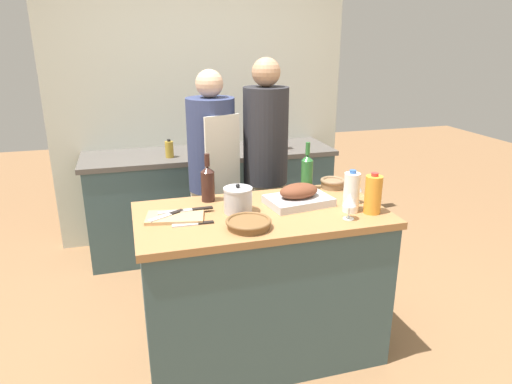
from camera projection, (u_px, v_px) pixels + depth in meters
ground_plane at (261, 348)px, 2.80m from camera, size 12.00×12.00×0.00m
kitchen_island at (261, 283)px, 2.66m from camera, size 1.38×0.72×0.90m
back_counter at (212, 200)px, 4.05m from camera, size 2.13×0.60×0.88m
back_wall at (201, 100)px, 4.10m from camera, size 2.63×0.10×2.55m
roasting_pan at (299, 196)px, 2.61m from camera, size 0.39×0.29×0.12m
wicker_basket at (249, 223)px, 2.29m from camera, size 0.23×0.23×0.05m
cutting_board at (175, 217)px, 2.42m from camera, size 0.33×0.23×0.02m
stock_pot at (238, 200)px, 2.49m from camera, size 0.16×0.16×0.16m
mixing_bowl at (333, 183)px, 2.90m from camera, size 0.16×0.16×0.06m
juice_jug at (373, 194)px, 2.47m from camera, size 0.09×0.09×0.23m
milk_jug at (351, 192)px, 2.49m from camera, size 0.09×0.09×0.24m
wine_bottle_green at (208, 183)px, 2.65m from camera, size 0.08×0.08×0.28m
wine_bottle_dark at (307, 171)px, 2.85m from camera, size 0.07×0.07×0.30m
wine_glass_left at (356, 186)px, 2.63m from camera, size 0.07×0.07×0.14m
wine_glass_right at (350, 200)px, 2.38m from camera, size 0.07×0.07×0.14m
knife_chef at (188, 210)px, 2.48m from camera, size 0.30×0.04×0.01m
knife_paring at (168, 215)px, 2.41m from camera, size 0.20×0.14×0.01m
knife_bread at (195, 224)px, 2.34m from camera, size 0.22×0.04×0.01m
stand_mixer at (273, 135)px, 3.92m from camera, size 0.18×0.14×0.31m
condiment_bottle_tall at (169, 149)px, 3.69m from camera, size 0.07×0.07×0.15m
condiment_bottle_short at (206, 143)px, 3.83m from camera, size 0.05×0.05×0.18m
person_cook_aproned at (213, 173)px, 3.24m from camera, size 0.34×0.37×1.61m
person_cook_guest at (265, 165)px, 3.28m from camera, size 0.32×0.32×1.69m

